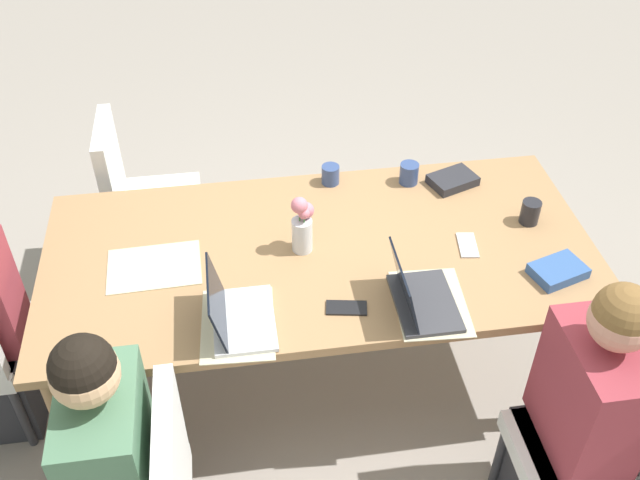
% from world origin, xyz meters
% --- Properties ---
extents(ground_plane, '(10.00, 10.00, 0.00)m').
position_xyz_m(ground_plane, '(0.00, 0.00, 0.00)').
color(ground_plane, gray).
extents(dining_table, '(2.21, 1.04, 0.76)m').
position_xyz_m(dining_table, '(0.00, 0.00, 0.69)').
color(dining_table, '#9E754C').
rests_on(dining_table, ground_plane).
extents(person_far_left_near, '(0.36, 0.40, 1.19)m').
position_xyz_m(person_far_left_near, '(0.78, 0.78, 0.53)').
color(person_far_left_near, '#2D2D33').
rests_on(person_far_left_near, ground_plane).
extents(chair_far_left_far, '(0.44, 0.44, 0.90)m').
position_xyz_m(chair_far_left_far, '(-0.87, 0.87, 0.50)').
color(chair_far_left_far, silver).
rests_on(chair_far_left_far, ground_plane).
extents(person_far_left_far, '(0.36, 0.40, 1.19)m').
position_xyz_m(person_far_left_far, '(-0.80, 0.81, 0.53)').
color(person_far_left_far, '#2D2D33').
rests_on(person_far_left_far, ground_plane).
extents(chair_near_right_near, '(0.44, 0.44, 0.90)m').
position_xyz_m(chair_near_right_near, '(0.79, -0.84, 0.50)').
color(chair_near_right_near, silver).
rests_on(chair_near_right_near, ground_plane).
extents(flower_vase, '(0.09, 0.10, 0.25)m').
position_xyz_m(flower_vase, '(0.07, -0.02, 0.88)').
color(flower_vase, silver).
rests_on(flower_vase, dining_table).
extents(placemat_far_left_near, '(0.28, 0.38, 0.00)m').
position_xyz_m(placemat_far_left_near, '(0.35, 0.36, 0.76)').
color(placemat_far_left_near, beige).
rests_on(placemat_far_left_near, dining_table).
extents(placemat_head_right_left_mid, '(0.37, 0.27, 0.00)m').
position_xyz_m(placemat_head_right_left_mid, '(0.66, 0.01, 0.76)').
color(placemat_head_right_left_mid, beige).
rests_on(placemat_head_right_left_mid, dining_table).
extents(placemat_far_left_far, '(0.28, 0.38, 0.00)m').
position_xyz_m(placemat_far_left_far, '(-0.36, 0.36, 0.76)').
color(placemat_far_left_far, beige).
rests_on(placemat_far_left_far, dining_table).
extents(laptop_far_left_near, '(0.22, 0.32, 0.21)m').
position_xyz_m(laptop_far_left_near, '(0.36, 0.35, 0.80)').
color(laptop_far_left_near, silver).
rests_on(laptop_far_left_near, dining_table).
extents(laptop_far_left_far, '(0.22, 0.32, 0.21)m').
position_xyz_m(laptop_far_left_far, '(-0.31, 0.37, 0.80)').
color(laptop_far_left_far, '#38383D').
rests_on(laptop_far_left_far, dining_table).
extents(coffee_mug_near_left, '(0.08, 0.08, 0.09)m').
position_xyz_m(coffee_mug_near_left, '(-0.11, -0.45, 0.80)').
color(coffee_mug_near_left, '#33477A').
rests_on(coffee_mug_near_left, dining_table).
extents(coffee_mug_near_right, '(0.08, 0.08, 0.10)m').
position_xyz_m(coffee_mug_near_right, '(-0.89, -0.05, 0.81)').
color(coffee_mug_near_right, '#232328').
rests_on(coffee_mug_near_right, dining_table).
extents(coffee_mug_centre_left, '(0.08, 0.08, 0.10)m').
position_xyz_m(coffee_mug_centre_left, '(-0.46, -0.40, 0.80)').
color(coffee_mug_centre_left, '#33477A').
rests_on(coffee_mug_centre_left, dining_table).
extents(book_red_cover, '(0.24, 0.20, 0.04)m').
position_xyz_m(book_red_cover, '(-0.65, -0.36, 0.78)').
color(book_red_cover, '#28282D').
rests_on(book_red_cover, dining_table).
extents(book_blue_cover, '(0.23, 0.19, 0.04)m').
position_xyz_m(book_blue_cover, '(-0.88, 0.28, 0.78)').
color(book_blue_cover, '#335693').
rests_on(book_blue_cover, dining_table).
extents(phone_black, '(0.16, 0.10, 0.01)m').
position_xyz_m(phone_black, '(-0.05, 0.34, 0.76)').
color(phone_black, black).
rests_on(phone_black, dining_table).
extents(phone_silver, '(0.09, 0.16, 0.01)m').
position_xyz_m(phone_silver, '(-0.59, 0.07, 0.76)').
color(phone_silver, silver).
rests_on(phone_silver, dining_table).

